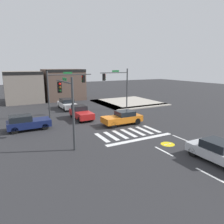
{
  "coord_description": "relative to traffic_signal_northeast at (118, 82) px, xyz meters",
  "views": [
    {
      "loc": [
        -10.39,
        -20.66,
        6.32
      ],
      "look_at": [
        0.63,
        0.04,
        1.11
      ],
      "focal_mm": 33.4,
      "sensor_mm": 36.0,
      "label": 1
    }
  ],
  "objects": [
    {
      "name": "car_navy",
      "position": [
        -12.81,
        -4.21,
        -3.23
      ],
      "size": [
        4.11,
        1.85,
        1.55
      ],
      "color": "#141E4C",
      "rests_on": "ground_plane"
    },
    {
      "name": "storefront_row",
      "position": [
        -7.48,
        13.8,
        -1.21
      ],
      "size": [
        13.71,
        6.54,
        5.72
      ],
      "color": "gray",
      "rests_on": "ground_plane"
    },
    {
      "name": "bike_detector_marking",
      "position": [
        -3.06,
        -13.83,
        -4.01
      ],
      "size": [
        1.14,
        1.14,
        0.01
      ],
      "color": "yellow",
      "rests_on": "ground_plane"
    },
    {
      "name": "lane_markings",
      "position": [
        -3.28,
        -18.04,
        -4.01
      ],
      "size": [
        6.8,
        24.25,
        0.01
      ],
      "color": "white",
      "rests_on": "ground_plane"
    },
    {
      "name": "ground_plane",
      "position": [
        -4.34,
        -5.31,
        -4.02
      ],
      "size": [
        120.0,
        120.0,
        0.0
      ],
      "primitive_type": "plane",
      "color": "#2B2B2D"
    },
    {
      "name": "car_white",
      "position": [
        -6.25,
        4.21,
        -3.24
      ],
      "size": [
        1.91,
        4.64,
        1.51
      ],
      "rotation": [
        0.0,
        0.0,
        -1.57
      ],
      "color": "white",
      "rests_on": "ground_plane"
    },
    {
      "name": "curb_corner_northeast",
      "position": [
        4.15,
        4.11,
        -3.94
      ],
      "size": [
        10.0,
        10.6,
        0.15
      ],
      "color": "#B2AA9E",
      "rests_on": "ground_plane"
    },
    {
      "name": "car_red",
      "position": [
        -6.48,
        -2.46,
        -3.24
      ],
      "size": [
        1.75,
        4.24,
        1.57
      ],
      "rotation": [
        0.0,
        0.0,
        -1.57
      ],
      "color": "red",
      "rests_on": "ground_plane"
    },
    {
      "name": "car_orange",
      "position": [
        -3.29,
        -6.96,
        -3.26
      ],
      "size": [
        4.38,
        1.85,
        1.48
      ],
      "rotation": [
        0.0,
        0.0,
        3.14
      ],
      "color": "orange",
      "rests_on": "ground_plane"
    },
    {
      "name": "traffic_signal_southwest",
      "position": [
        -10.21,
        -9.75,
        -0.23
      ],
      "size": [
        0.32,
        4.44,
        5.55
      ],
      "rotation": [
        0.0,
        0.0,
        1.57
      ],
      "color": "#383A3D",
      "rests_on": "ground_plane"
    },
    {
      "name": "traffic_signal_northwest",
      "position": [
        -7.7,
        -0.25,
        -0.04
      ],
      "size": [
        5.66,
        0.32,
        5.72
      ],
      "color": "#383A3D",
      "rests_on": "ground_plane"
    },
    {
      "name": "crosswalk_near",
      "position": [
        -4.34,
        -9.81,
        -4.01
      ],
      "size": [
        6.07,
        2.69,
        0.01
      ],
      "color": "silver",
      "rests_on": "ground_plane"
    },
    {
      "name": "traffic_signal_northeast",
      "position": [
        0.0,
        0.0,
        0.0
      ],
      "size": [
        4.38,
        0.32,
        5.96
      ],
      "rotation": [
        0.0,
        0.0,
        3.14
      ],
      "color": "#383A3D",
      "rests_on": "ground_plane"
    },
    {
      "name": "car_silver",
      "position": [
        -2.39,
        -17.85,
        -3.28
      ],
      "size": [
        1.76,
        4.1,
        1.46
      ],
      "rotation": [
        0.0,
        0.0,
        1.57
      ],
      "color": "#B7BABF",
      "rests_on": "ground_plane"
    }
  ]
}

